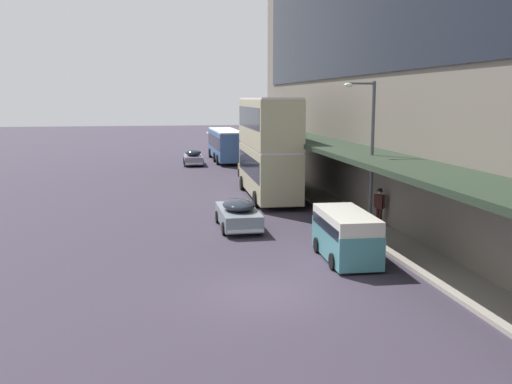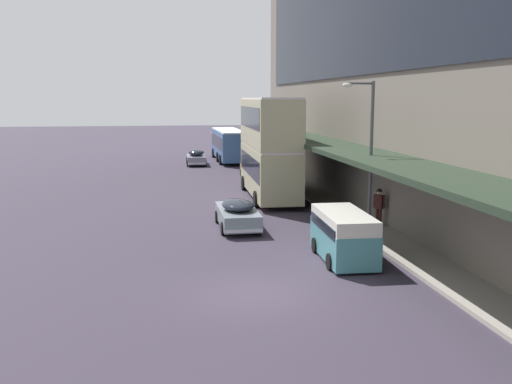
{
  "view_description": "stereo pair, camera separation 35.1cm",
  "coord_description": "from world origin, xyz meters",
  "views": [
    {
      "loc": [
        -3.37,
        -17.92,
        6.46
      ],
      "look_at": [
        2.02,
        12.72,
        1.33
      ],
      "focal_mm": 40.0,
      "sensor_mm": 36.0,
      "label": 1
    },
    {
      "loc": [
        -3.02,
        -17.97,
        6.46
      ],
      "look_at": [
        2.02,
        12.72,
        1.33
      ],
      "focal_mm": 40.0,
      "sensor_mm": 36.0,
      "label": 2
    }
  ],
  "objects": [
    {
      "name": "sedan_far_back",
      "position": [
        4.21,
        27.37,
        0.79
      ],
      "size": [
        1.83,
        4.25,
        1.61
      ],
      "color": "#A07D3D",
      "rests_on": "ground"
    },
    {
      "name": "ground",
      "position": [
        0.0,
        0.0,
        0.0
      ],
      "size": [
        240.0,
        240.0,
        0.0
      ],
      "primitive_type": "plane",
      "color": "#362F3D"
    },
    {
      "name": "pedestrian_at_kerb",
      "position": [
        7.57,
        8.61,
        1.18
      ],
      "size": [
        0.44,
        0.5,
        1.86
      ],
      "color": "#361917",
      "rests_on": "sidewalk_kerb"
    },
    {
      "name": "street_lamp",
      "position": [
        6.16,
        6.67,
        4.25
      ],
      "size": [
        1.5,
        0.28,
        7.06
      ],
      "color": "#4C4C51",
      "rests_on": "sidewalk_kerb"
    },
    {
      "name": "sedan_trailing_near",
      "position": [
        0.6,
        9.78,
        0.74
      ],
      "size": [
        1.97,
        4.72,
        1.49
      ],
      "color": "gray",
      "rests_on": "ground"
    },
    {
      "name": "transit_bus_kerbside_rear",
      "position": [
        3.76,
        18.2,
        3.5
      ],
      "size": [
        3.0,
        10.34,
        6.49
      ],
      "color": "tan",
      "rests_on": "ground"
    },
    {
      "name": "sedan_second_mid",
      "position": [
        0.18,
        37.61,
        0.76
      ],
      "size": [
        1.95,
        4.37,
        1.56
      ],
      "color": "gray",
      "rests_on": "ground"
    },
    {
      "name": "transit_bus_kerbside_front",
      "position": [
        3.78,
        40.85,
        1.85
      ],
      "size": [
        2.87,
        11.14,
        3.22
      ],
      "color": "#3C6298",
      "rests_on": "ground"
    },
    {
      "name": "vw_van",
      "position": [
        4.05,
        3.54,
        1.1
      ],
      "size": [
        2.02,
        4.61,
        1.96
      ],
      "color": "teal",
      "rests_on": "ground"
    }
  ]
}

